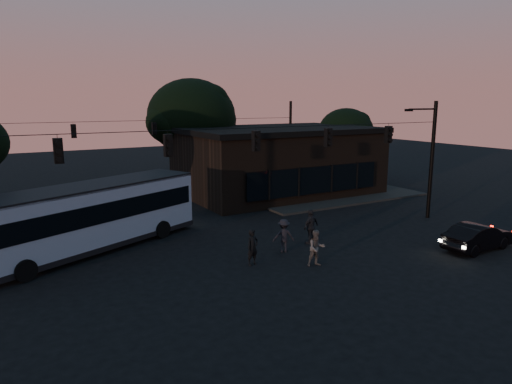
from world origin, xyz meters
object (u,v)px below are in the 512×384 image
pedestrian_a (253,247)px  pedestrian_d (284,236)px  pedestrian_b (316,248)px  building (277,160)px  pedestrian_c (311,227)px  car (478,237)px  bus (90,214)px

pedestrian_a → pedestrian_d: 2.41m
pedestrian_b → building: bearing=76.6°
pedestrian_b → pedestrian_c: size_ratio=0.91×
building → car: size_ratio=3.70×
car → pedestrian_a: (-11.06, 3.87, 0.16)m
bus → pedestrian_a: (6.03, -5.97, -1.05)m
pedestrian_b → pedestrian_a: bearing=160.7°
pedestrian_d → building: bearing=-99.8°
building → pedestrian_a: bearing=-126.6°
car → bus: bearing=58.8°
bus → pedestrian_d: 9.82m
car → pedestrian_d: pedestrian_d is taller
car → pedestrian_c: bearing=51.7°
pedestrian_a → pedestrian_b: (2.47, -1.59, 0.00)m
pedestrian_a → pedestrian_c: bearing=5.1°
car → pedestrian_a: 11.72m
bus → pedestrian_c: bus is taller
pedestrian_b → pedestrian_d: size_ratio=1.00×
pedestrian_d → pedestrian_c: bearing=-146.3°
building → pedestrian_d: size_ratio=9.08×
bus → car: bus is taller
building → pedestrian_a: building is taller
bus → car: 19.76m
car → pedestrian_a: pedestrian_a is taller
pedestrian_b → pedestrian_d: pedestrian_b is taller
pedestrian_c → pedestrian_d: size_ratio=1.10×
pedestrian_c → pedestrian_d: 2.06m
bus → pedestrian_a: 8.55m
pedestrian_c → pedestrian_d: pedestrian_c is taller
car → pedestrian_c: pedestrian_c is taller
pedestrian_a → pedestrian_c: pedestrian_c is taller
pedestrian_c → bus: bearing=-40.0°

